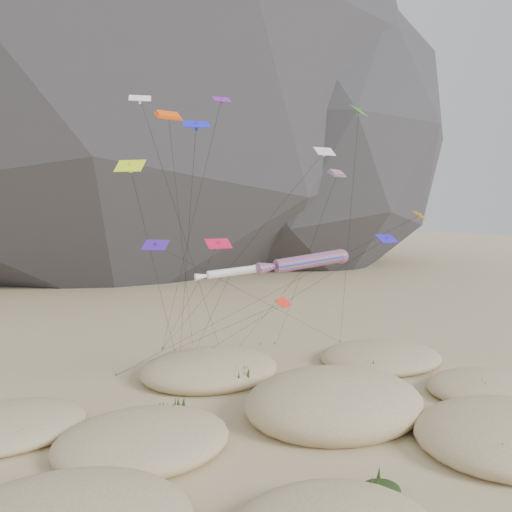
{
  "coord_description": "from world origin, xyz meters",
  "views": [
    {
      "loc": [
        -18.07,
        -28.49,
        16.41
      ],
      "look_at": [
        -0.06,
        12.0,
        12.22
      ],
      "focal_mm": 35.0,
      "sensor_mm": 36.0,
      "label": 1
    }
  ],
  "objects": [
    {
      "name": "ground",
      "position": [
        0.0,
        0.0,
        0.0
      ],
      "size": [
        500.0,
        500.0,
        0.0
      ],
      "primitive_type": "plane",
      "color": "#CCB789",
      "rests_on": "ground"
    },
    {
      "name": "rock_headland",
      "position": [
        6.37,
        118.72,
        72.68
      ],
      "size": [
        226.37,
        148.64,
        177.5
      ],
      "color": "black",
      "rests_on": "ground"
    },
    {
      "name": "dunes",
      "position": [
        -0.63,
        3.79,
        0.74
      ],
      "size": [
        49.84,
        36.74,
        4.59
      ],
      "color": "#CCB789",
      "rests_on": "ground"
    },
    {
      "name": "dune_grass",
      "position": [
        0.11,
        3.27,
        0.86
      ],
      "size": [
        40.73,
        28.97,
        1.54
      ],
      "color": "black",
      "rests_on": "ground"
    },
    {
      "name": "kite_stakes",
      "position": [
        1.55,
        23.36,
        0.15
      ],
      "size": [
        27.22,
        7.85,
        0.3
      ],
      "color": "#3F2D1E",
      "rests_on": "ground"
    },
    {
      "name": "rainbow_tube_kite",
      "position": [
        3.34,
        8.87,
        11.88
      ],
      "size": [
        8.81,
        13.33,
        12.86
      ],
      "color": "orange",
      "rests_on": "ground"
    },
    {
      "name": "white_tube_kite",
      "position": [
        -3.04,
        11.01,
        10.99
      ],
      "size": [
        5.77,
        12.27,
        11.58
      ],
      "color": "silver",
      "rests_on": "ground"
    },
    {
      "name": "orange_parafoil",
      "position": [
        -6.47,
        17.19,
        24.54
      ],
      "size": [
        6.72,
        12.11,
        25.34
      ],
      "color": "#E84D0C",
      "rests_on": "ground"
    },
    {
      "name": "multi_parafoil",
      "position": [
        7.05,
        10.23,
        19.24
      ],
      "size": [
        2.09,
        15.16,
        19.98
      ],
      "color": "#FF2D1A",
      "rests_on": "ground"
    },
    {
      "name": "delta_kites",
      "position": [
        1.61,
        12.35,
        17.86
      ],
      "size": [
        30.11,
        21.03,
        26.48
      ],
      "color": "#2A9416",
      "rests_on": "ground"
    }
  ]
}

